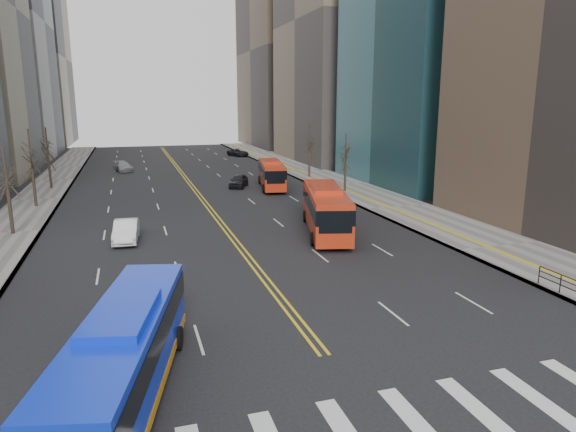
{
  "coord_description": "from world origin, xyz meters",
  "views": [
    {
      "loc": [
        -7.07,
        -12.75,
        10.09
      ],
      "look_at": [
        1.31,
        14.3,
        3.73
      ],
      "focal_mm": 32.0,
      "sensor_mm": 36.0,
      "label": 1
    }
  ],
  "objects": [
    {
      "name": "ground",
      "position": [
        0.0,
        0.0,
        0.0
      ],
      "size": [
        220.0,
        220.0,
        0.0
      ],
      "primitive_type": "plane",
      "color": "black"
    },
    {
      "name": "sidewalk_right",
      "position": [
        17.5,
        45.0,
        0.07
      ],
      "size": [
        7.0,
        130.0,
        0.15
      ],
      "primitive_type": "cube",
      "color": "slate",
      "rests_on": "ground"
    },
    {
      "name": "sidewalk_left",
      "position": [
        -16.5,
        45.0,
        0.07
      ],
      "size": [
        5.0,
        130.0,
        0.15
      ],
      "primitive_type": "cube",
      "color": "slate",
      "rests_on": "ground"
    },
    {
      "name": "crosswalk",
      "position": [
        0.0,
        0.0,
        0.01
      ],
      "size": [
        26.7,
        4.0,
        0.01
      ],
      "color": "silver",
      "rests_on": "ground"
    },
    {
      "name": "centerline",
      "position": [
        0.0,
        55.0,
        0.01
      ],
      "size": [
        0.55,
        100.0,
        0.01
      ],
      "color": "gold",
      "rests_on": "ground"
    },
    {
      "name": "office_towers",
      "position": [
        0.12,
        68.51,
        23.92
      ],
      "size": [
        83.0,
        134.0,
        58.0
      ],
      "color": "#9C9B9E",
      "rests_on": "ground"
    },
    {
      "name": "street_trees",
      "position": [
        -7.18,
        34.55,
        4.87
      ],
      "size": [
        35.2,
        47.2,
        7.6
      ],
      "color": "#2C221A",
      "rests_on": "ground"
    },
    {
      "name": "blue_bus",
      "position": [
        -7.66,
        4.0,
        1.76
      ],
      "size": [
        5.1,
        11.77,
        3.37
      ],
      "color": "#0E2CD4",
      "rests_on": "ground"
    },
    {
      "name": "red_bus_near",
      "position": [
        7.27,
        23.64,
        2.04
      ],
      "size": [
        5.57,
        11.92,
        3.67
      ],
      "color": "red",
      "rests_on": "ground"
    },
    {
      "name": "red_bus_far",
      "position": [
        8.9,
        45.38,
        1.86
      ],
      "size": [
        4.23,
        10.69,
        3.33
      ],
      "color": "red",
      "rests_on": "ground"
    },
    {
      "name": "car_white",
      "position": [
        -7.64,
        25.61,
        0.78
      ],
      "size": [
        2.01,
        4.86,
        1.56
      ],
      "primitive_type": "imported",
      "rotation": [
        0.0,
        0.0,
        -0.08
      ],
      "color": "white",
      "rests_on": "ground"
    },
    {
      "name": "car_dark_mid",
      "position": [
        5.3,
        47.2,
        0.76
      ],
      "size": [
        3.42,
        4.8,
        1.52
      ],
      "primitive_type": "imported",
      "rotation": [
        0.0,
        0.0,
        -0.41
      ],
      "color": "black",
      "rests_on": "ground"
    },
    {
      "name": "car_silver",
      "position": [
        -8.05,
        66.15,
        0.71
      ],
      "size": [
        3.16,
        5.26,
        1.43
      ],
      "primitive_type": "imported",
      "rotation": [
        0.0,
        0.0,
        0.25
      ],
      "color": "gray",
      "rests_on": "ground"
    },
    {
      "name": "car_dark_far",
      "position": [
        12.5,
        82.14,
        0.68
      ],
      "size": [
        3.83,
        5.39,
        1.36
      ],
      "primitive_type": "imported",
      "rotation": [
        0.0,
        0.0,
        0.35
      ],
      "color": "black",
      "rests_on": "ground"
    }
  ]
}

